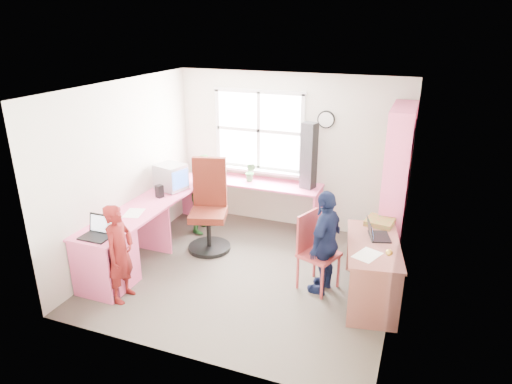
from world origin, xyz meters
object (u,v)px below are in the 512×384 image
(potted_plant, at_px, (250,172))
(wooden_chair, at_px, (314,248))
(right_desk, at_px, (372,259))
(person_green, at_px, (207,193))
(swivel_chair, at_px, (209,211))
(laptop_right, at_px, (376,233))
(cd_tower, at_px, (309,156))
(person_navy, at_px, (325,242))
(person_red, at_px, (120,253))
(laptop_left, at_px, (98,232))
(bookshelf, at_px, (396,188))
(l_desk, at_px, (149,235))
(crt_monitor, at_px, (171,177))

(potted_plant, bearing_deg, wooden_chair, -45.19)
(right_desk, xyz_separation_m, person_green, (-2.65, 1.04, 0.08))
(right_desk, relative_size, swivel_chair, 1.02)
(laptop_right, relative_size, person_green, 0.30)
(cd_tower, xyz_separation_m, person_navy, (0.61, -1.48, -0.59))
(person_red, bearing_deg, laptop_left, 79.90)
(potted_plant, bearing_deg, person_green, -147.20)
(right_desk, bearing_deg, person_red, -169.52)
(bookshelf, bearing_deg, cd_tower, 168.45)
(wooden_chair, bearing_deg, bookshelf, 76.38)
(bookshelf, height_order, person_red, bookshelf)
(laptop_right, bearing_deg, right_desk, 165.10)
(swivel_chair, bearing_deg, potted_plant, 55.19)
(l_desk, xyz_separation_m, wooden_chair, (2.15, 0.30, 0.06))
(swivel_chair, height_order, person_red, swivel_chair)
(cd_tower, distance_m, person_green, 1.67)
(crt_monitor, distance_m, person_green, 0.64)
(l_desk, relative_size, laptop_right, 7.97)
(wooden_chair, distance_m, potted_plant, 1.99)
(potted_plant, bearing_deg, crt_monitor, -141.60)
(person_navy, bearing_deg, laptop_left, -57.85)
(laptop_left, distance_m, person_navy, 2.66)
(l_desk, xyz_separation_m, right_desk, (2.85, 0.27, 0.07))
(laptop_left, distance_m, person_green, 2.09)
(potted_plant, distance_m, person_navy, 2.10)
(swivel_chair, distance_m, crt_monitor, 0.79)
(wooden_chair, height_order, person_red, person_red)
(l_desk, distance_m, person_navy, 2.31)
(l_desk, bearing_deg, laptop_right, 8.72)
(swivel_chair, xyz_separation_m, wooden_chair, (1.66, -0.49, -0.04))
(laptop_right, distance_m, potted_plant, 2.42)
(bookshelf, relative_size, person_red, 1.76)
(l_desk, relative_size, person_red, 2.47)
(laptop_left, bearing_deg, potted_plant, 68.09)
(person_red, bearing_deg, laptop_right, -69.01)
(right_desk, distance_m, laptop_left, 3.20)
(laptop_right, xyz_separation_m, person_green, (-2.65, 0.87, -0.17))
(cd_tower, height_order, person_navy, cd_tower)
(crt_monitor, bearing_deg, person_green, 60.62)
(laptop_left, height_order, person_green, person_green)
(bookshelf, relative_size, person_green, 1.73)
(right_desk, xyz_separation_m, person_red, (-2.72, -1.04, 0.07))
(right_desk, relative_size, person_green, 1.10)
(cd_tower, bearing_deg, laptop_right, -31.71)
(laptop_left, xyz_separation_m, laptop_right, (3.02, 1.17, -0.03))
(crt_monitor, distance_m, laptop_right, 3.07)
(l_desk, xyz_separation_m, person_red, (0.13, -0.77, 0.14))
(swivel_chair, height_order, cd_tower, cd_tower)
(person_navy, bearing_deg, bookshelf, 161.91)
(cd_tower, xyz_separation_m, person_red, (-1.55, -2.50, -0.65))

